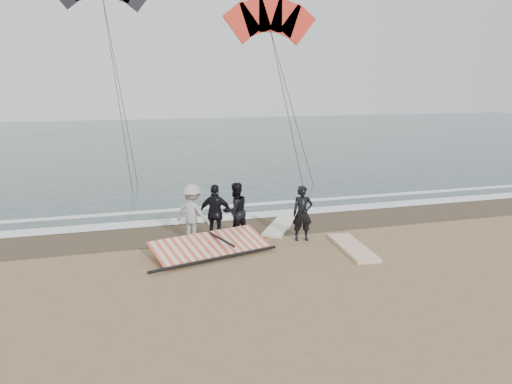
{
  "coord_description": "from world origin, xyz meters",
  "views": [
    {
      "loc": [
        -5.09,
        -11.97,
        5.03
      ],
      "look_at": [
        -0.63,
        3.0,
        1.6
      ],
      "focal_mm": 35.0,
      "sensor_mm": 36.0,
      "label": 1
    }
  ],
  "objects_px": {
    "board_white": "(352,247)",
    "board_cream": "(280,226)",
    "sail_rig": "(207,246)",
    "man_main": "(302,213)"
  },
  "relations": [
    {
      "from": "board_white",
      "to": "board_cream",
      "type": "bearing_deg",
      "value": 120.88
    },
    {
      "from": "board_white",
      "to": "sail_rig",
      "type": "bearing_deg",
      "value": 173.28
    },
    {
      "from": "man_main",
      "to": "board_white",
      "type": "bearing_deg",
      "value": -37.87
    },
    {
      "from": "board_cream",
      "to": "sail_rig",
      "type": "relative_size",
      "value": 0.65
    },
    {
      "from": "sail_rig",
      "to": "man_main",
      "type": "bearing_deg",
      "value": 5.76
    },
    {
      "from": "board_white",
      "to": "board_cream",
      "type": "relative_size",
      "value": 1.03
    },
    {
      "from": "board_white",
      "to": "sail_rig",
      "type": "height_order",
      "value": "sail_rig"
    },
    {
      "from": "man_main",
      "to": "board_cream",
      "type": "height_order",
      "value": "man_main"
    },
    {
      "from": "board_cream",
      "to": "sail_rig",
      "type": "xyz_separation_m",
      "value": [
        -3.01,
        -1.93,
        0.14
      ]
    },
    {
      "from": "man_main",
      "to": "sail_rig",
      "type": "height_order",
      "value": "man_main"
    }
  ]
}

